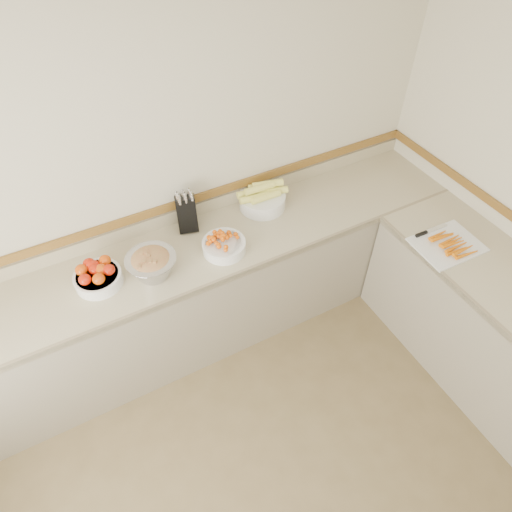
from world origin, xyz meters
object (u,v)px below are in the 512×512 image
cherry_tomato_bowl (224,244)px  corn_bowl (262,198)px  cutting_board (448,244)px  knife_block (187,213)px  tomato_bowl (97,276)px  rhubarb_bowl (152,264)px

cherry_tomato_bowl → corn_bowl: size_ratio=0.78×
corn_bowl → cutting_board: size_ratio=0.84×
knife_block → cutting_board: knife_block is taller
cherry_tomato_bowl → corn_bowl: 0.52m
tomato_bowl → corn_bowl: corn_bowl is taller
knife_block → corn_bowl: knife_block is taller
tomato_bowl → cutting_board: (2.12, -0.78, -0.05)m
cutting_board → tomato_bowl: bearing=159.9°
cherry_tomato_bowl → rhubarb_bowl: bearing=178.1°
tomato_bowl → cutting_board: size_ratio=0.66×
cutting_board → rhubarb_bowl: bearing=159.2°
corn_bowl → cutting_board: corn_bowl is taller
tomato_bowl → corn_bowl: bearing=7.6°
tomato_bowl → corn_bowl: 1.24m
tomato_bowl → cherry_tomato_bowl: 0.80m
knife_block → cherry_tomato_bowl: (0.12, -0.32, -0.08)m
cherry_tomato_bowl → corn_bowl: bearing=32.2°
tomato_bowl → cherry_tomato_bowl: bearing=-7.8°
knife_block → cherry_tomato_bowl: knife_block is taller
cherry_tomato_bowl → rhubarb_bowl: rhubarb_bowl is taller
corn_bowl → rhubarb_bowl: (-0.91, -0.26, 0.02)m
corn_bowl → cutting_board: bearing=-46.7°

